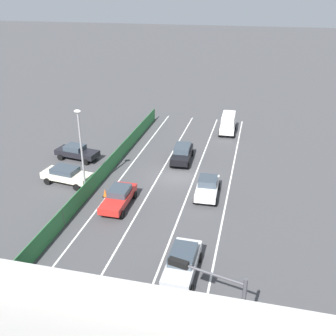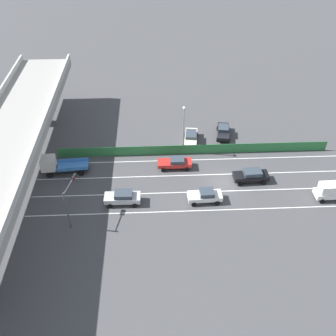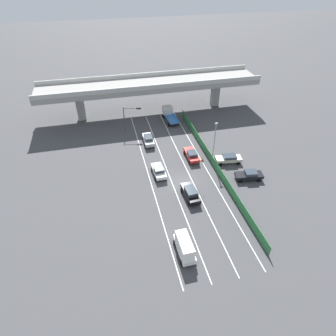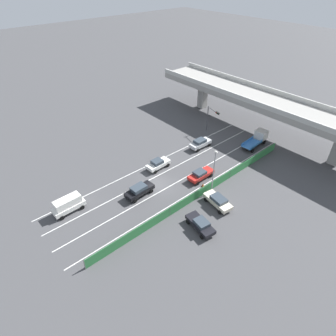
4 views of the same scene
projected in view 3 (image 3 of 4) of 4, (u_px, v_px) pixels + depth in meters
ground_plane at (183, 183)px, 46.79m from camera, size 300.00×300.00×0.00m
lane_line_left_edge at (148, 175)px, 48.63m from camera, size 0.14×43.19×0.01m
lane_line_mid_left at (168, 172)px, 49.26m from camera, size 0.14×43.19×0.01m
lane_line_mid_right at (186, 169)px, 49.89m from camera, size 0.14×43.19×0.01m
lane_line_right_edge at (205, 166)px, 50.53m from camera, size 0.14×43.19×0.01m
elevated_overpass at (150, 86)px, 64.06m from camera, size 49.49×8.25×7.98m
green_fence at (213, 161)px, 50.34m from camera, size 0.10×39.29×1.56m
car_sedan_silver at (148, 139)px, 55.97m from camera, size 2.01×4.51×1.73m
car_van_white at (185, 246)px, 35.18m from camera, size 2.01×4.56×2.34m
car_hatchback_white at (159, 171)px, 48.00m from camera, size 2.11×4.34×1.65m
car_sedan_red at (192, 155)px, 51.91m from camera, size 1.96×4.69×1.55m
car_sedan_black at (191, 193)px, 43.53m from camera, size 2.16×4.75×1.71m
flatbed_truck_blue at (169, 114)px, 64.16m from camera, size 2.64×6.31×2.52m
parked_sedan_dark at (249, 175)px, 47.18m from camera, size 4.72×2.53×1.54m
parked_sedan_cream at (229, 158)px, 50.90m from camera, size 4.81×2.52×1.55m
traffic_light at (130, 114)px, 58.07m from camera, size 3.60×1.13×5.52m
street_lamp at (215, 138)px, 49.30m from camera, size 0.60×0.36×7.60m
traffic_cone at (202, 159)px, 51.60m from camera, size 0.47×0.47×0.74m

